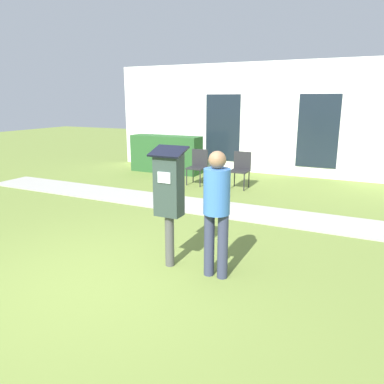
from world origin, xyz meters
name	(u,v)px	position (x,y,z in m)	size (l,w,h in m)	color
ground_plane	(98,283)	(0.00, 0.00, 0.00)	(40.00, 40.00, 0.00)	olive
sidewalk	(212,208)	(0.00, 3.55, 0.01)	(12.00, 1.10, 0.02)	#A3A099
building_facade	(269,119)	(0.00, 7.74, 1.60)	(10.00, 0.26, 3.20)	white
parking_meter	(169,191)	(0.54, 0.82, 1.02)	(0.44, 0.31, 1.59)	#4C4C4C
person_standing	(217,205)	(1.21, 0.80, 0.93)	(0.32, 0.32, 1.58)	#333851
outdoor_chair_left	(198,164)	(-1.22, 5.46, 0.53)	(0.44, 0.44, 0.90)	#262628
outdoor_chair_middle	(241,167)	(-0.08, 5.52, 0.53)	(0.44, 0.44, 0.90)	#262628
hedge_row	(166,154)	(-2.79, 6.52, 0.55)	(2.17, 0.60, 1.10)	#285628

